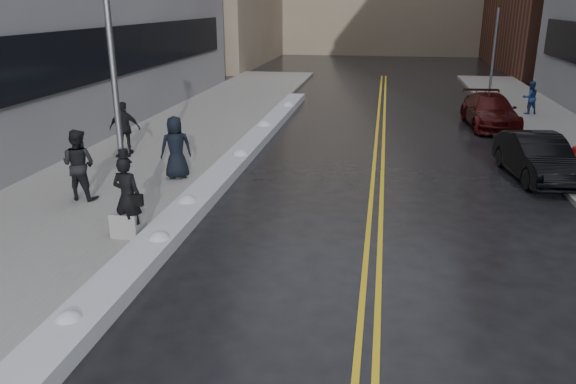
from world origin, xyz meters
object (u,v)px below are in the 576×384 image
at_px(car_maroon, 490,111).
at_px(lamppost, 120,137).
at_px(pedestrian_c, 176,148).
at_px(car_black, 537,157).
at_px(fire_hydrant, 575,155).
at_px(pedestrian_b, 79,165).
at_px(pedestrian_fedora, 128,197).
at_px(traffic_signal, 495,41).
at_px(pedestrian_east, 530,98).
at_px(pedestrian_d, 125,128).

bearing_deg(car_maroon, lamppost, -128.27).
relative_size(pedestrian_c, car_black, 0.45).
distance_m(lamppost, fire_hydrant, 14.81).
height_order(pedestrian_b, pedestrian_c, pedestrian_b).
relative_size(pedestrian_fedora, car_black, 0.45).
relative_size(traffic_signal, pedestrian_east, 3.75).
xyz_separation_m(traffic_signal, pedestrian_c, (-12.26, -17.43, -2.27)).
xyz_separation_m(lamppost, pedestrian_fedora, (0.10, -0.11, -1.40)).
xyz_separation_m(pedestrian_east, car_maroon, (-2.32, -2.77, -0.23)).
bearing_deg(car_black, pedestrian_b, -168.26).
xyz_separation_m(pedestrian_fedora, pedestrian_east, (12.90, 17.83, -0.18)).
xyz_separation_m(pedestrian_b, pedestrian_c, (1.96, 2.35, -0.02)).
xyz_separation_m(pedestrian_c, pedestrian_east, (13.46, 13.15, -0.18)).
xyz_separation_m(pedestrian_b, pedestrian_east, (15.42, 15.51, -0.20)).
height_order(pedestrian_d, car_black, pedestrian_d).
bearing_deg(pedestrian_c, pedestrian_d, -69.21).
bearing_deg(pedestrian_c, car_black, 163.31).
bearing_deg(traffic_signal, pedestrian_east, -74.34).
bearing_deg(pedestrian_b, traffic_signal, -120.67).
bearing_deg(traffic_signal, pedestrian_c, -125.11).
bearing_deg(pedestrian_fedora, car_maroon, -116.45).
bearing_deg(fire_hydrant, pedestrian_d, -176.53).
xyz_separation_m(lamppost, pedestrian_east, (13.00, 17.72, -1.58)).
xyz_separation_m(pedestrian_b, car_maroon, (13.09, 12.73, -0.43)).
height_order(traffic_signal, pedestrian_b, traffic_signal).
relative_size(pedestrian_d, pedestrian_east, 1.20).
relative_size(pedestrian_fedora, pedestrian_b, 0.99).
relative_size(lamppost, car_maroon, 1.54).
height_order(pedestrian_b, car_black, pedestrian_b).
bearing_deg(pedestrian_fedora, lamppost, -38.93).
relative_size(lamppost, fire_hydrant, 10.45).
distance_m(pedestrian_fedora, pedestrian_d, 7.93).
xyz_separation_m(pedestrian_c, car_maroon, (11.14, 10.38, -0.41)).
relative_size(pedestrian_d, car_maroon, 0.39).
bearing_deg(pedestrian_east, pedestrian_d, 15.61).
distance_m(pedestrian_east, car_maroon, 3.62).
distance_m(pedestrian_b, pedestrian_d, 4.92).
distance_m(lamppost, pedestrian_c, 4.80).
xyz_separation_m(pedestrian_fedora, pedestrian_b, (-2.52, 2.33, 0.01)).
relative_size(pedestrian_b, pedestrian_c, 1.02).
bearing_deg(fire_hydrant, pedestrian_east, 85.89).
distance_m(pedestrian_d, car_black, 14.12).
height_order(traffic_signal, car_black, traffic_signal).
relative_size(pedestrian_fedora, pedestrian_east, 1.23).
relative_size(lamppost, pedestrian_c, 3.88).
height_order(pedestrian_d, car_maroon, pedestrian_d).
relative_size(pedestrian_c, car_maroon, 0.40).
xyz_separation_m(lamppost, car_black, (10.80, 6.86, -1.81)).
bearing_deg(pedestrian_east, fire_hydrant, 68.31).
distance_m(traffic_signal, pedestrian_d, 21.38).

